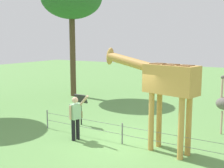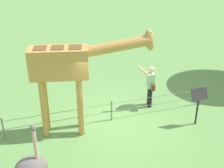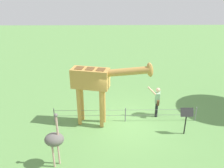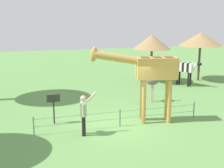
% 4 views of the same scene
% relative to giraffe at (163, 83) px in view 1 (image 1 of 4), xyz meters
% --- Properties ---
extents(ground_plane, '(60.00, 60.00, 0.00)m').
position_rel_giraffe_xyz_m(ground_plane, '(1.36, 0.07, -2.23)').
color(ground_plane, '#60934C').
extents(giraffe, '(3.69, 1.29, 3.31)m').
position_rel_giraffe_xyz_m(giraffe, '(0.00, 0.00, 0.00)').
color(giraffe, '#C69347').
rests_on(giraffe, ground_plane).
extents(visitor, '(0.72, 0.59, 1.69)m').
position_rel_giraffe_xyz_m(visitor, '(2.99, 0.68, -1.33)').
color(visitor, black).
rests_on(visitor, ground_plane).
extents(info_sign, '(0.56, 0.21, 1.32)m').
position_rel_giraffe_xyz_m(info_sign, '(3.97, -0.92, -1.28)').
color(info_sign, black).
rests_on(info_sign, ground_plane).
extents(wire_fence, '(7.05, 0.05, 0.75)m').
position_rel_giraffe_xyz_m(wire_fence, '(1.36, 0.18, -1.82)').
color(wire_fence, slate).
rests_on(wire_fence, ground_plane).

